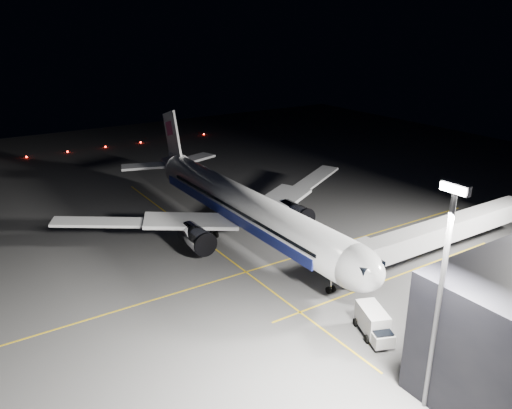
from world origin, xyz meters
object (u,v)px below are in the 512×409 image
object	(u,v)px
jet_bridge	(438,232)
floodlight_mast_south	(442,282)
safety_cone_a	(313,236)
service_truck	(374,323)
baggage_tug	(293,200)
safety_cone_b	(291,210)
safety_cone_c	(286,205)
airliner	(241,205)

from	to	relation	value
jet_bridge	floodlight_mast_south	bearing A→B (deg)	-53.21
safety_cone_a	floodlight_mast_south	bearing A→B (deg)	-23.91
service_truck	baggage_tug	xyz separation A→B (m)	(-38.18, 17.85, -0.86)
service_truck	baggage_tug	bearing A→B (deg)	176.82
baggage_tug	safety_cone_b	distance (m)	3.90
baggage_tug	safety_cone_a	distance (m)	15.64
safety_cone_b	jet_bridge	bearing A→B (deg)	10.47
floodlight_mast_south	safety_cone_a	world-z (taller)	floodlight_mast_south
floodlight_mast_south	safety_cone_c	xyz separation A→B (m)	(-48.00, 20.01, -12.08)
safety_cone_b	baggage_tug	bearing A→B (deg)	137.17
jet_bridge	baggage_tug	distance (m)	30.52
baggage_tug	safety_cone_c	world-z (taller)	baggage_tug
safety_cone_a	safety_cone_b	xyz separation A→B (m)	(-11.34, 3.95, 0.05)
airliner	jet_bridge	world-z (taller)	airliner
baggage_tug	safety_cone_a	world-z (taller)	baggage_tug
jet_bridge	service_truck	xyz separation A→B (m)	(8.00, -20.26, -2.97)
airliner	baggage_tug	size ratio (longest dim) A/B	23.88
jet_bridge	floodlight_mast_south	world-z (taller)	floodlight_mast_south
airliner	safety_cone_c	bearing A→B (deg)	116.32
service_truck	baggage_tug	distance (m)	42.16
airliner	baggage_tug	world-z (taller)	airliner
safety_cone_b	airliner	bearing A→B (deg)	-71.87
floodlight_mast_south	safety_cone_c	distance (m)	53.39
floodlight_mast_south	baggage_tug	bearing A→B (deg)	155.80
jet_bridge	safety_cone_b	world-z (taller)	jet_bridge
airliner	floodlight_mast_south	world-z (taller)	floodlight_mast_south
jet_bridge	safety_cone_a	xyz separation A→B (m)	(-16.00, -9.00, -4.30)
baggage_tug	service_truck	bearing A→B (deg)	-12.63
jet_bridge	safety_cone_b	bearing A→B (deg)	-169.53
airliner	service_truck	bearing A→B (deg)	-4.06
airliner	service_truck	distance (m)	31.36
jet_bridge	safety_cone_c	xyz separation A→B (m)	(-30.00, -4.06, -4.29)
safety_cone_b	safety_cone_c	bearing A→B (deg)	159.54
floodlight_mast_south	safety_cone_a	bearing A→B (deg)	156.09
service_truck	safety_cone_c	xyz separation A→B (m)	(-38.00, 16.21, -1.32)
airliner	safety_cone_b	size ratio (longest dim) A/B	92.99
baggage_tug	safety_cone_c	size ratio (longest dim) A/B	4.39
safety_cone_a	service_truck	bearing A→B (deg)	-25.14
airliner	baggage_tug	distance (m)	17.74
baggage_tug	airliner	bearing A→B (deg)	-53.15
jet_bridge	safety_cone_b	xyz separation A→B (m)	(-27.34, -5.05, -4.25)
jet_bridge	safety_cone_c	distance (m)	30.58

